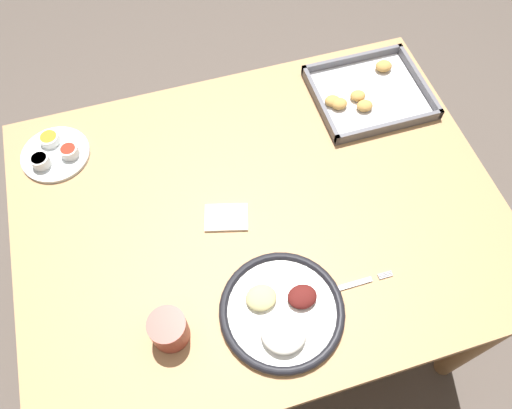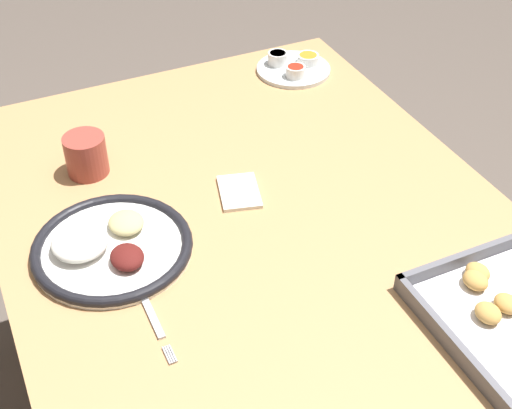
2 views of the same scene
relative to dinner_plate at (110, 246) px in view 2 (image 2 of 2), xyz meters
name	(u,v)px [view 2 (image 2 of 2)]	position (x,y,z in m)	size (l,w,h in m)	color
dining_table	(258,258)	(0.03, 0.27, -0.11)	(1.22, 0.93, 0.73)	#AD7F51
dinner_plate	(110,246)	(0.00, 0.00, 0.00)	(0.29, 0.29, 0.05)	white
fork	(150,312)	(0.17, 0.02, -0.01)	(0.20, 0.01, 0.00)	#B2B2B7
saucer_plate	(293,66)	(-0.45, 0.59, 0.00)	(0.18, 0.18, 0.04)	silver
drinking_cup	(86,155)	(-0.25, 0.03, 0.03)	(0.08, 0.08, 0.08)	#993D33
napkin	(238,192)	(-0.06, 0.27, -0.01)	(0.12, 0.10, 0.01)	silver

